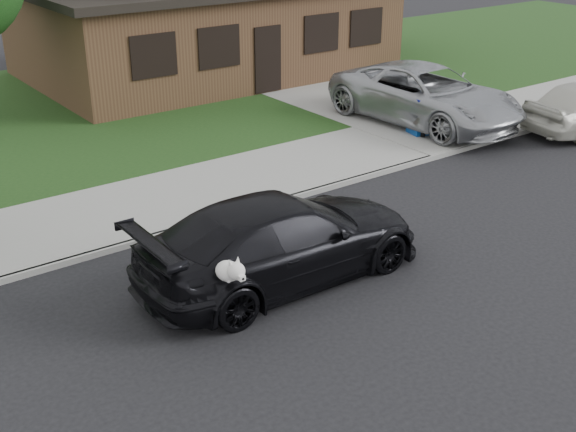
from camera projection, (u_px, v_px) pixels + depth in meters
ground at (428, 252)px, 13.46m from camera, size 120.00×120.00×0.00m
sidewalk at (274, 172)px, 17.11m from camera, size 60.00×3.00×0.12m
curb at (313, 192)px, 16.00m from camera, size 60.00×0.12×0.12m
lawn at (129, 101)px, 22.99m from camera, size 60.00×13.00×0.13m
driveway at (334, 92)px, 24.02m from camera, size 4.50×13.00×0.14m
sedan at (282, 239)px, 12.22m from camera, size 5.21×2.43×1.51m
minivan at (426, 95)px, 20.24m from camera, size 2.99×5.90×1.60m
recycling_bin at (421, 115)px, 19.45m from camera, size 0.75×0.75×1.03m
house at (203, 15)px, 25.77m from camera, size 12.60×8.60×4.65m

